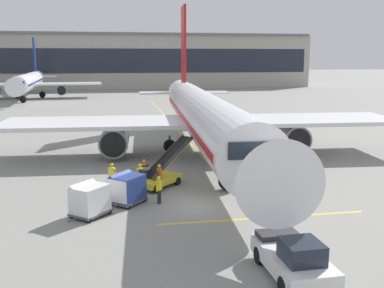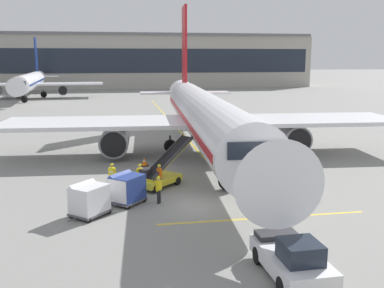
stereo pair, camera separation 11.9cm
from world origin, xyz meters
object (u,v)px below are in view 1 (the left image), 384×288
ground_crew_by_loader (140,174)px  ground_crew_wingwalker (112,174)px  baggage_cart_second (89,199)px  ground_crew_by_carts (159,188)px  pushback_tug (294,258)px  safety_cone_engine_keepout (144,162)px  belt_loader (161,174)px  distant_airplane (28,82)px  baggage_cart_lead (127,188)px  parked_airplane (203,116)px  ground_crew_marshaller (159,175)px

ground_crew_by_loader → ground_crew_wingwalker: size_ratio=1.00×
baggage_cart_second → ground_crew_by_carts: 4.38m
baggage_cart_second → pushback_tug: 12.24m
baggage_cart_second → ground_crew_wingwalker: baggage_cart_second is taller
ground_crew_wingwalker → safety_cone_engine_keepout: size_ratio=2.40×
belt_loader → safety_cone_engine_keepout: bearing=96.5°
baggage_cart_second → distant_airplane: distant_airplane is taller
baggage_cart_lead → belt_loader: bearing=54.3°
safety_cone_engine_keepout → pushback_tug: bearing=-77.1°
safety_cone_engine_keepout → parked_airplane: bearing=33.8°
parked_airplane → pushback_tug: size_ratio=10.63×
baggage_cart_lead → safety_cone_engine_keepout: size_ratio=3.55×
baggage_cart_second → safety_cone_engine_keepout: baggage_cart_second is taller
belt_loader → pushback_tug: (3.91, -14.03, -0.07)m
ground_crew_marshaller → ground_crew_wingwalker: size_ratio=1.00×
ground_crew_by_loader → safety_cone_engine_keepout: (0.73, 6.53, -0.64)m
pushback_tug → safety_cone_engine_keepout: pushback_tug is taller
ground_crew_by_carts → safety_cone_engine_keepout: 9.93m
safety_cone_engine_keepout → belt_loader: bearing=-83.5°
distant_airplane → belt_loader: bearing=-73.9°
baggage_cart_second → ground_crew_by_loader: baggage_cart_second is taller
ground_crew_by_loader → pushback_tug: bearing=-68.6°
ground_crew_by_loader → distant_airplane: size_ratio=0.04×
parked_airplane → distant_airplane: size_ratio=1.15×
parked_airplane → pushback_tug: (-1.17, -24.10, -2.75)m
parked_airplane → ground_crew_marshaller: (-5.23, -10.74, -2.58)m
parked_airplane → ground_crew_by_loader: size_ratio=27.13×
baggage_cart_lead → distant_airplane: (-18.91, 77.15, 2.57)m
baggage_cart_lead → ground_crew_by_carts: size_ratio=1.48×
safety_cone_engine_keepout → distant_airplane: (-20.64, 67.56, 3.22)m
belt_loader → pushback_tug: 14.56m
ground_crew_by_carts → parked_airplane: bearing=68.0°
distant_airplane → pushback_tug: bearing=-73.9°
baggage_cart_second → ground_crew_by_carts: size_ratio=1.48×
parked_airplane → baggage_cart_second: 18.30m
ground_crew_by_carts → distant_airplane: size_ratio=0.04×
ground_crew_marshaller → ground_crew_wingwalker: 3.29m
distant_airplane → ground_crew_marshaller: bearing=-74.1°
safety_cone_engine_keepout → ground_crew_by_loader: bearing=-96.4°
belt_loader → distant_airplane: size_ratio=0.11×
ground_crew_by_loader → ground_crew_marshaller: size_ratio=1.00×
parked_airplane → pushback_tug: 24.28m
belt_loader → ground_crew_marshaller: (-0.15, -0.67, 0.11)m
baggage_cart_lead → safety_cone_engine_keepout: baggage_cart_lead is taller
belt_loader → baggage_cart_lead: 4.19m
ground_crew_by_loader → baggage_cart_lead: bearing=-108.1°
ground_crew_by_carts → ground_crew_wingwalker: 4.81m
ground_crew_by_loader → ground_crew_marshaller: 1.33m
ground_crew_by_loader → distant_airplane: 76.76m
distant_airplane → baggage_cart_lead: bearing=-76.2°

